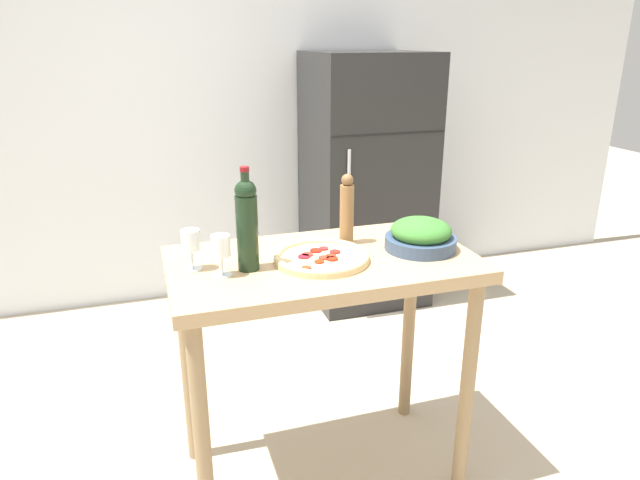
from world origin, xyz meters
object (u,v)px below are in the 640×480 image
wine_bottle (247,223)px  homemade_pizza (321,257)px  wine_glass_near (221,248)px  pepper_mill (347,210)px  refrigerator (366,181)px  wine_glass_far (191,242)px  salad_bowl (421,236)px

wine_bottle → homemade_pizza: (0.26, -0.01, -0.16)m
wine_glass_near → pepper_mill: bearing=19.2°
pepper_mill → homemade_pizza: size_ratio=0.80×
refrigerator → wine_glass_far: size_ratio=11.35×
wine_bottle → wine_glass_far: size_ratio=2.51×
pepper_mill → homemade_pizza: pepper_mill is taller
homemade_pizza → wine_glass_near: bearing=-175.7°
refrigerator → wine_glass_far: (-1.29, -1.57, 0.24)m
wine_glass_far → homemade_pizza: 0.46m
wine_glass_far → homemade_pizza: size_ratio=0.42×
salad_bowl → homemade_pizza: 0.40m
wine_bottle → pepper_mill: size_ratio=1.31×
wine_bottle → wine_glass_near: bearing=-161.5°
wine_glass_near → salad_bowl: size_ratio=0.53×
wine_glass_near → homemade_pizza: bearing=4.3°
wine_glass_far → pepper_mill: pepper_mill is taller
refrigerator → salad_bowl: bearing=-105.2°
wine_bottle → salad_bowl: 0.67m
pepper_mill → salad_bowl: bearing=-31.3°
refrigerator → wine_bottle: 1.98m
wine_glass_far → wine_bottle: bearing=-16.5°
salad_bowl → pepper_mill: bearing=148.7°
wine_glass_far → salad_bowl: bearing=-3.9°
wine_glass_near → salad_bowl: bearing=2.2°
wine_bottle → salad_bowl: (0.66, -0.00, -0.12)m
wine_glass_near → wine_glass_far: 0.13m
wine_glass_near → homemade_pizza: size_ratio=0.42×
refrigerator → wine_bottle: size_ratio=4.53×
refrigerator → salad_bowl: refrigerator is taller
wine_bottle → homemade_pizza: bearing=-1.2°
refrigerator → wine_bottle: refrigerator is taller
wine_bottle → wine_glass_far: wine_bottle is taller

